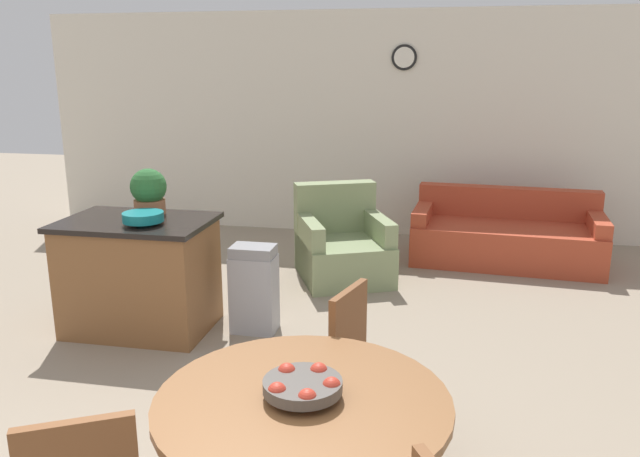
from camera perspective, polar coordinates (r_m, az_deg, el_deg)
wall_back at (r=7.75m, az=3.32°, el=9.44°), size 8.00×0.09×2.70m
dining_table at (r=2.65m, az=-1.57°, el=-18.49°), size 1.19×1.19×0.77m
dining_chair_far_side at (r=3.36m, az=4.39°, el=-12.54°), size 0.52×0.52×0.93m
fruit_bowl at (r=2.53m, az=-1.55°, el=-14.16°), size 0.32×0.32×0.10m
kitchen_island at (r=5.13m, az=-16.14°, el=-4.07°), size 1.15×0.79×0.90m
teal_bowl at (r=4.83m, az=-15.87°, el=1.01°), size 0.30×0.30×0.09m
potted_plant at (r=5.15m, az=-15.39°, el=3.31°), size 0.29×0.29×0.36m
trash_bin at (r=4.95m, az=-6.04°, el=-5.54°), size 0.35×0.24×0.70m
couch at (r=6.98m, az=16.62°, el=-0.76°), size 2.00×1.07×0.75m
armchair at (r=6.19m, az=2.05°, el=-1.75°), size 1.12×1.17×0.91m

